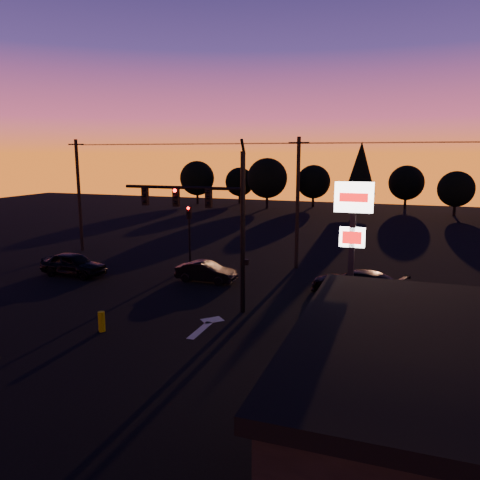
# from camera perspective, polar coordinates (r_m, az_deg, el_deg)

# --- Properties ---
(ground) EXTENTS (120.00, 120.00, 0.00)m
(ground) POSITION_cam_1_polar(r_m,az_deg,el_deg) (21.03, -7.27, -11.64)
(ground) COLOR black
(ground) RESTS_ON ground
(lane_arrow) EXTENTS (1.20, 3.10, 0.01)m
(lane_arrow) POSITION_cam_1_polar(r_m,az_deg,el_deg) (22.23, -4.14, -10.31)
(lane_arrow) COLOR beige
(lane_arrow) RESTS_ON ground
(traffic_signal_mast) EXTENTS (6.79, 0.52, 8.58)m
(traffic_signal_mast) POSITION_cam_1_polar(r_m,az_deg,el_deg) (23.34, -3.37, 3.21)
(traffic_signal_mast) COLOR black
(traffic_signal_mast) RESTS_ON ground
(secondary_signal) EXTENTS (0.30, 0.31, 4.35)m
(secondary_signal) POSITION_cam_1_polar(r_m,az_deg,el_deg) (32.40, -6.21, 1.51)
(secondary_signal) COLOR black
(secondary_signal) RESTS_ON ground
(pylon_sign) EXTENTS (1.50, 0.28, 6.80)m
(pylon_sign) POSITION_cam_1_polar(r_m,az_deg,el_deg) (19.18, 13.56, 1.26)
(pylon_sign) COLOR black
(pylon_sign) RESTS_ON ground
(utility_pole_0) EXTENTS (1.40, 0.26, 9.00)m
(utility_pole_0) POSITION_cam_1_polar(r_m,az_deg,el_deg) (40.16, -19.03, 5.22)
(utility_pole_0) COLOR black
(utility_pole_0) RESTS_ON ground
(utility_pole_1) EXTENTS (1.40, 0.26, 9.00)m
(utility_pole_1) POSITION_cam_1_polar(r_m,az_deg,el_deg) (32.27, 7.03, 4.56)
(utility_pole_1) COLOR black
(utility_pole_1) RESTS_ON ground
(power_wires) EXTENTS (36.00, 1.22, 0.07)m
(power_wires) POSITION_cam_1_polar(r_m,az_deg,el_deg) (32.10, 7.19, 11.63)
(power_wires) COLOR black
(power_wires) RESTS_ON ground
(bollard) EXTENTS (0.30, 0.30, 0.91)m
(bollard) POSITION_cam_1_polar(r_m,az_deg,el_deg) (22.22, -16.52, -9.51)
(bollard) COLOR #A7A600
(bollard) RESTS_ON ground
(tree_0) EXTENTS (5.36, 5.36, 6.74)m
(tree_0) POSITION_cam_1_polar(r_m,az_deg,el_deg) (74.19, -5.24, 7.51)
(tree_0) COLOR black
(tree_0) RESTS_ON ground
(tree_1) EXTENTS (4.54, 4.54, 5.71)m
(tree_1) POSITION_cam_1_polar(r_m,az_deg,el_deg) (74.75, -0.05, 7.10)
(tree_1) COLOR black
(tree_1) RESTS_ON ground
(tree_2) EXTENTS (5.77, 5.78, 7.26)m
(tree_2) POSITION_cam_1_polar(r_m,az_deg,el_deg) (68.11, 3.33, 7.54)
(tree_2) COLOR black
(tree_2) RESTS_ON ground
(tree_3) EXTENTS (4.95, 4.95, 6.22)m
(tree_3) POSITION_cam_1_polar(r_m,az_deg,el_deg) (70.66, 8.96, 7.03)
(tree_3) COLOR black
(tree_3) RESTS_ON ground
(tree_4) EXTENTS (4.18, 4.18, 9.50)m
(tree_4) POSITION_cam_1_polar(r_m,az_deg,el_deg) (66.64, 14.52, 8.49)
(tree_4) COLOR black
(tree_4) RESTS_ON ground
(tree_5) EXTENTS (4.95, 4.95, 6.22)m
(tree_5) POSITION_cam_1_polar(r_m,az_deg,el_deg) (71.47, 19.62, 6.59)
(tree_5) COLOR black
(tree_5) RESTS_ON ground
(tree_6) EXTENTS (4.54, 4.54, 5.71)m
(tree_6) POSITION_cam_1_polar(r_m,az_deg,el_deg) (65.79, 24.84, 5.66)
(tree_6) COLOR black
(tree_6) RESTS_ON ground
(car_left) EXTENTS (4.53, 1.98, 1.52)m
(car_left) POSITION_cam_1_polar(r_m,az_deg,el_deg) (32.52, -19.64, -2.79)
(car_left) COLOR black
(car_left) RESTS_ON ground
(car_mid) EXTENTS (3.83, 1.39, 1.25)m
(car_mid) POSITION_cam_1_polar(r_m,az_deg,el_deg) (29.31, -4.16, -3.88)
(car_mid) COLOR black
(car_mid) RESTS_ON ground
(car_right) EXTENTS (5.71, 3.87, 1.54)m
(car_right) POSITION_cam_1_polar(r_m,az_deg,el_deg) (26.91, 14.05, -5.17)
(car_right) COLOR black
(car_right) RESTS_ON ground
(suv_parked) EXTENTS (3.87, 4.91, 1.24)m
(suv_parked) POSITION_cam_1_polar(r_m,az_deg,el_deg) (16.09, 21.98, -17.21)
(suv_parked) COLOR black
(suv_parked) RESTS_ON ground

